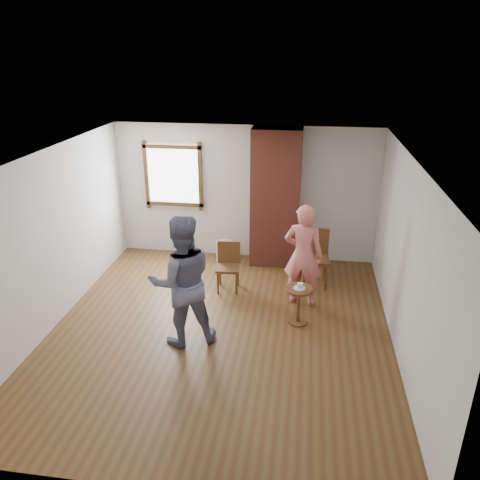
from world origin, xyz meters
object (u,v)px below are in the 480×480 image
at_px(dining_chair_left, 228,263).
at_px(side_table, 299,300).
at_px(man, 182,281).
at_px(person_pink, 303,256).
at_px(dining_chair_right, 315,254).
at_px(stoneware_crock, 224,251).

xyz_separation_m(dining_chair_left, side_table, (1.23, -0.95, -0.07)).
bearing_deg(man, side_table, 179.91).
bearing_deg(person_pink, dining_chair_left, -5.40).
bearing_deg(dining_chair_right, stoneware_crock, 156.98).
bearing_deg(side_table, dining_chair_right, 80.03).
bearing_deg(dining_chair_right, person_pink, -108.08).
distance_m(dining_chair_right, person_pink, 0.82).
relative_size(side_table, man, 0.31).
bearing_deg(stoneware_crock, dining_chair_right, -20.68).
distance_m(dining_chair_left, side_table, 1.56).
xyz_separation_m(stoneware_crock, person_pink, (1.53, -1.39, 0.65)).
bearing_deg(side_table, man, -156.63).
xyz_separation_m(dining_chair_right, person_pink, (-0.21, -0.74, 0.30)).
bearing_deg(person_pink, side_table, 96.61).
xyz_separation_m(dining_chair_right, side_table, (-0.24, -1.35, -0.15)).
distance_m(dining_chair_right, man, 2.77).
xyz_separation_m(dining_chair_right, man, (-1.83, -2.04, 0.40)).
xyz_separation_m(side_table, person_pink, (0.03, 0.62, 0.45)).
distance_m(dining_chair_right, side_table, 1.38).
height_order(dining_chair_left, dining_chair_right, dining_chair_right).
bearing_deg(stoneware_crock, person_pink, -42.33).
height_order(side_table, person_pink, person_pink).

